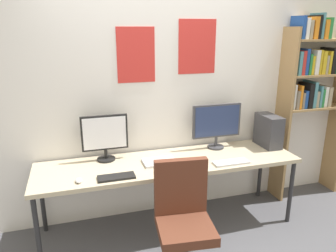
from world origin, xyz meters
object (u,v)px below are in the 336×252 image
Objects in this scene: bookshelf at (312,82)px; computer_mouse at (79,180)px; laptop_closed at (159,162)px; monitor_right at (217,123)px; keyboard_left at (116,177)px; desk at (169,165)px; office_chair at (184,232)px; monitor_left at (105,136)px; pc_tower at (268,131)px; keyboard_right at (231,162)px.

bookshelf is 2.79m from computer_mouse.
computer_mouse is 0.30× the size of laptop_closed.
monitor_right is 1.69× the size of keyboard_left.
monitor_right reaches higher than desk.
computer_mouse is at bearing -165.49° from laptop_closed.
office_chair is at bearing -44.20° from keyboard_left.
monitor_right is 1.73× the size of laptop_closed.
laptop_closed is (0.49, -0.23, -0.24)m from monitor_left.
monitor_right reaches higher than office_chair.
monitor_right is (0.69, 0.90, 0.62)m from office_chair.
pc_tower is at bearing 5.00° from laptop_closed.
monitor_right is 0.79m from laptop_closed.
monitor_left is 1.41× the size of keyboard_left.
monitor_left is 0.51m from keyboard_left.
bookshelf is 1.26m from monitor_right.
laptop_closed is (-0.67, 0.22, 0.00)m from keyboard_right.
keyboard_right is at bearing -22.33° from desk.
monitor_right reaches higher than keyboard_right.
office_chair reaches higher than laptop_closed.
desk is at bearing 13.64° from computer_mouse.
laptop_closed is at bearing -174.98° from pc_tower.
bookshelf is at bearing 11.04° from keyboard_left.
keyboard_left is at bearing 135.80° from office_chair.
bookshelf is 4.68× the size of monitor_left.
office_chair is 1.58m from pc_tower.
monitor_right is 1.27m from keyboard_left.
keyboard_right is 1.11× the size of laptop_closed.
computer_mouse is (-2.06, -0.31, -0.16)m from pc_tower.
pc_tower is at bearing -10.95° from monitor_right.
monitor_right reaches higher than monitor_left.
office_chair is at bearing -148.17° from pc_tower.
desk is 0.61m from keyboard_left.
monitor_left is (-2.40, -0.02, -0.42)m from bookshelf.
bookshelf is 3.92× the size of monitor_right.
monitor_left is 0.84× the size of monitor_right.
keyboard_left is at bearing -2.92° from computer_mouse.
computer_mouse is at bearing 149.06° from office_chair.
desk is 5.62× the size of monitor_left.
bookshelf reaches higher than pc_tower.
monitor_left is 1.30× the size of keyboard_right.
monitor_left is 1.20m from monitor_right.
monitor_right is (0.60, 0.21, 0.33)m from desk.
keyboard_left is at bearing -159.13° from monitor_right.
desk is 8.13× the size of laptop_closed.
laptop_closed is (-1.91, -0.24, -0.66)m from bookshelf.
monitor_left is 1.27m from keyboard_right.
pc_tower is (-0.62, -0.13, -0.49)m from bookshelf.
computer_mouse is at bearing -123.36° from monitor_left.
keyboard_right is at bearing 0.00° from keyboard_left.
bookshelf is at bearing 25.94° from office_chair.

